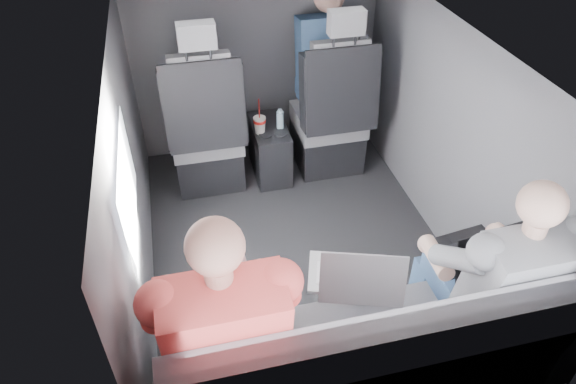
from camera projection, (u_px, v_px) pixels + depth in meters
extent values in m
plane|color=black|center=(299.00, 251.00, 3.24)|extent=(2.60, 2.60, 0.00)
plane|color=#B2B2AD|center=(303.00, 46.00, 2.40)|extent=(2.60, 2.60, 0.00)
cube|color=#56565B|center=(132.00, 187.00, 2.65)|extent=(0.02, 2.60, 1.35)
cube|color=#56565B|center=(450.00, 143.00, 2.98)|extent=(0.02, 2.60, 1.35)
cube|color=#56565B|center=(256.00, 66.00, 3.81)|extent=(1.80, 0.02, 1.35)
cube|color=#56565B|center=(392.00, 369.00, 1.83)|extent=(1.80, 0.02, 1.35)
cube|color=white|center=(128.00, 187.00, 2.29)|extent=(0.02, 0.75, 0.42)
cube|color=black|center=(342.00, 81.00, 3.33)|extent=(0.35, 0.11, 0.59)
cube|color=black|center=(209.00, 160.00, 3.76)|extent=(0.46, 0.48, 0.30)
cube|color=slate|center=(206.00, 135.00, 3.61)|extent=(0.48, 0.46, 0.14)
cube|color=slate|center=(203.00, 101.00, 3.22)|extent=(0.38, 0.18, 0.61)
cube|color=black|center=(169.00, 109.00, 3.20)|extent=(0.08, 0.21, 0.53)
cube|color=black|center=(238.00, 102.00, 3.28)|extent=(0.08, 0.21, 0.53)
cube|color=black|center=(205.00, 108.00, 3.18)|extent=(0.50, 0.11, 0.58)
cube|color=slate|center=(196.00, 36.00, 2.92)|extent=(0.22, 0.10, 0.15)
cube|color=black|center=(326.00, 144.00, 3.93)|extent=(0.46, 0.48, 0.30)
cube|color=slate|center=(328.00, 120.00, 3.77)|extent=(0.48, 0.46, 0.14)
cube|color=slate|center=(340.00, 86.00, 3.39)|extent=(0.38, 0.18, 0.61)
cube|color=black|center=(308.00, 94.00, 3.37)|extent=(0.08, 0.21, 0.53)
cube|color=black|center=(371.00, 86.00, 3.45)|extent=(0.08, 0.21, 0.53)
cube|color=black|center=(343.00, 92.00, 3.34)|extent=(0.50, 0.11, 0.58)
cube|color=slate|center=(346.00, 22.00, 3.08)|extent=(0.22, 0.10, 0.15)
cube|color=black|center=(270.00, 149.00, 3.78)|extent=(0.24, 0.48, 0.40)
cylinder|color=black|center=(265.00, 135.00, 3.56)|extent=(0.09, 0.09, 0.01)
cylinder|color=black|center=(281.00, 133.00, 3.58)|extent=(0.09, 0.09, 0.01)
cube|color=slate|center=(356.00, 371.00, 2.32)|extent=(1.60, 0.50, 0.45)
cube|color=slate|center=(387.00, 356.00, 1.86)|extent=(1.60, 0.17, 0.47)
cylinder|color=red|center=(260.00, 121.00, 3.53)|extent=(0.09, 0.09, 0.02)
cylinder|color=white|center=(259.00, 118.00, 3.52)|extent=(0.09, 0.09, 0.01)
cylinder|color=red|center=(259.00, 108.00, 3.47)|extent=(0.01, 0.01, 0.14)
cylinder|color=#A2C2DC|center=(280.00, 120.00, 3.60)|extent=(0.05, 0.05, 0.13)
cylinder|color=#A2C2DC|center=(280.00, 111.00, 3.56)|extent=(0.03, 0.03, 0.02)
cube|color=silver|center=(220.00, 287.00, 2.24)|extent=(0.37, 0.34, 0.02)
cube|color=silver|center=(220.00, 288.00, 2.22)|extent=(0.27, 0.23, 0.00)
cube|color=silver|center=(218.00, 275.00, 2.28)|extent=(0.10, 0.09, 0.00)
cube|color=silver|center=(222.00, 294.00, 2.06)|extent=(0.29, 0.21, 0.21)
cube|color=white|center=(222.00, 293.00, 2.07)|extent=(0.25, 0.18, 0.18)
cube|color=#ABABB0|center=(348.00, 274.00, 2.30)|extent=(0.41, 0.34, 0.02)
cube|color=silver|center=(350.00, 274.00, 2.28)|extent=(0.32, 0.22, 0.00)
cube|color=#ABABB0|center=(343.00, 260.00, 2.35)|extent=(0.12, 0.08, 0.00)
cube|color=#ABABB0|center=(363.00, 280.00, 2.10)|extent=(0.36, 0.18, 0.24)
cube|color=white|center=(362.00, 279.00, 2.11)|extent=(0.31, 0.15, 0.20)
cube|color=black|center=(467.00, 251.00, 2.41)|extent=(0.38, 0.29, 0.02)
cube|color=black|center=(469.00, 251.00, 2.40)|extent=(0.30, 0.17, 0.00)
cube|color=black|center=(460.00, 238.00, 2.46)|extent=(0.11, 0.07, 0.00)
cube|color=black|center=(491.00, 255.00, 2.22)|extent=(0.36, 0.12, 0.23)
cube|color=white|center=(490.00, 254.00, 2.23)|extent=(0.31, 0.10, 0.20)
cube|color=#2D2C31|center=(196.00, 340.00, 2.11)|extent=(0.16, 0.47, 0.14)
cube|color=#2D2C31|center=(252.00, 329.00, 2.15)|extent=(0.16, 0.47, 0.14)
cube|color=#2D2C31|center=(198.00, 335.00, 2.48)|extent=(0.14, 0.14, 0.45)
cube|color=#2D2C31|center=(246.00, 326.00, 2.52)|extent=(0.14, 0.14, 0.45)
cube|color=#D34C45|center=(226.00, 336.00, 1.81)|extent=(0.42, 0.29, 0.58)
sphere|color=tan|center=(215.00, 246.00, 1.58)|extent=(0.19, 0.19, 0.19)
cylinder|color=tan|center=(166.00, 304.00, 2.05)|extent=(0.12, 0.29, 0.13)
cylinder|color=tan|center=(269.00, 285.00, 2.13)|extent=(0.12, 0.29, 0.13)
cube|color=#31496E|center=(456.00, 290.00, 2.33)|extent=(0.15, 0.43, 0.13)
cube|color=#31496E|center=(499.00, 281.00, 2.36)|extent=(0.15, 0.43, 0.13)
cube|color=#31496E|center=(424.00, 294.00, 2.68)|extent=(0.13, 0.13, 0.45)
cube|color=#31496E|center=(462.00, 287.00, 2.72)|extent=(0.13, 0.13, 0.45)
cube|color=slate|center=(517.00, 282.00, 2.04)|extent=(0.39, 0.26, 0.53)
sphere|color=beige|center=(542.00, 204.00, 1.83)|extent=(0.18, 0.18, 0.18)
cylinder|color=beige|center=(436.00, 257.00, 2.28)|extent=(0.11, 0.27, 0.12)
cylinder|color=beige|center=(515.00, 243.00, 2.35)|extent=(0.11, 0.27, 0.12)
cube|color=#31496E|center=(327.00, 58.00, 3.66)|extent=(0.42, 0.27, 0.61)
cube|color=#31496E|center=(323.00, 91.00, 3.89)|extent=(0.36, 0.42, 0.13)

